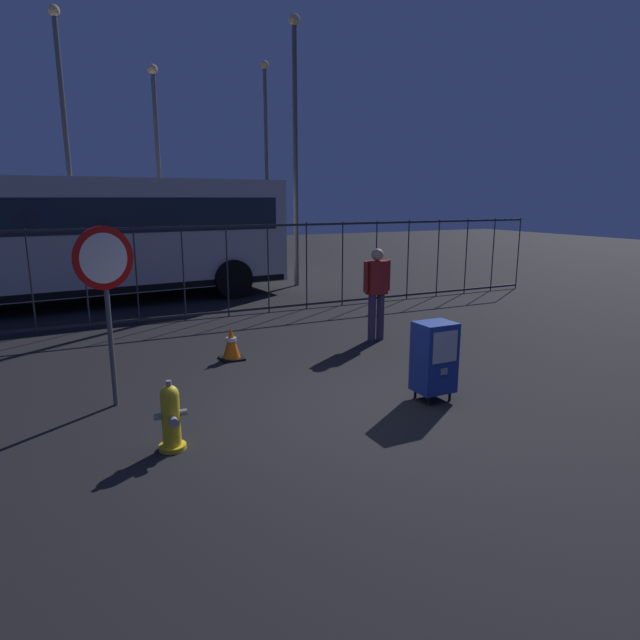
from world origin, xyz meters
TOP-DOWN VIEW (x-y plane):
  - ground_plane at (0.00, 0.00)m, footprint 60.00×60.00m
  - fire_hydrant at (-2.01, -0.02)m, footprint 0.33×0.32m
  - newspaper_box_primary at (1.30, -0.05)m, footprint 0.48×0.42m
  - stop_sign at (-2.39, 1.54)m, footprint 0.71×0.31m
  - pedestrian at (2.26, 2.86)m, footprint 0.55×0.22m
  - traffic_cone at (-0.48, 2.84)m, footprint 0.36×0.36m
  - fence_barrier at (0.00, 6.08)m, footprint 18.03×0.04m
  - bus_near at (-2.53, 9.08)m, footprint 10.67×3.48m
  - bus_far at (-1.77, 13.11)m, footprint 10.65×3.38m
  - street_light_near_left at (3.57, 9.37)m, footprint 0.32×0.32m
  - street_light_near_right at (-2.20, 12.33)m, footprint 0.32×0.32m
  - street_light_far_left at (5.11, 15.65)m, footprint 0.32×0.32m
  - street_light_far_right at (0.53, 13.50)m, footprint 0.32×0.32m

SIDE VIEW (x-z plane):
  - ground_plane at x=0.00m, z-range 0.00..0.00m
  - traffic_cone at x=-0.48m, z-range -0.01..0.52m
  - fire_hydrant at x=-2.01m, z-range -0.02..0.72m
  - newspaper_box_primary at x=1.30m, z-range 0.06..1.08m
  - pedestrian at x=2.26m, z-range 0.11..1.78m
  - fence_barrier at x=0.00m, z-range 0.02..2.02m
  - stop_sign at x=-2.39m, z-range 0.49..2.72m
  - bus_near at x=-2.53m, z-range 0.21..3.21m
  - bus_far at x=-1.77m, z-range 0.21..3.21m
  - street_light_far_right at x=0.53m, z-range 0.55..7.19m
  - street_light_near_left at x=3.57m, z-range 0.57..7.95m
  - street_light_far_left at x=5.11m, z-range 0.57..8.20m
  - street_light_near_right at x=-2.20m, z-range 0.57..8.20m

